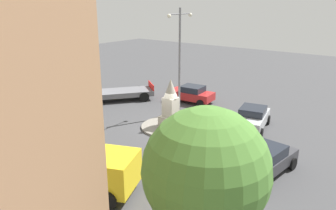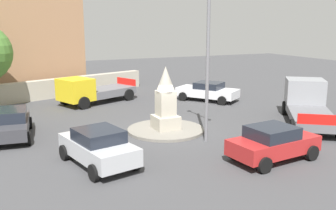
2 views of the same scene
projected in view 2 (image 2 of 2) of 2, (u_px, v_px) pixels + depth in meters
ground_plane at (166, 131)px, 19.87m from camera, size 80.00×80.00×0.00m
traffic_island at (166, 130)px, 19.85m from camera, size 4.04×4.04×0.14m
monument at (166, 101)px, 19.52m from camera, size 1.24×1.24×3.29m
streetlamp at (208, 42)px, 17.16m from camera, size 2.78×0.28×7.90m
car_dark_grey_waiting at (9, 123)px, 18.52m from camera, size 4.40×2.39×1.45m
car_silver_near_island at (98, 146)px, 14.95m from camera, size 4.18×2.64×1.50m
car_red_far_side at (273, 143)px, 15.49m from camera, size 2.26×3.99×1.46m
car_white_approaching at (208, 91)px, 27.52m from camera, size 4.64×4.03×1.38m
truck_yellow_parked_left at (90, 91)px, 26.43m from camera, size 4.14×5.93×1.92m
truck_grey_passing at (307, 103)px, 21.84m from camera, size 6.43×5.57×2.28m
stone_boundary_wall at (55, 88)px, 28.81m from camera, size 5.43×15.19×1.43m
corner_building at (22, 31)px, 31.98m from camera, size 10.04×9.35×9.80m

